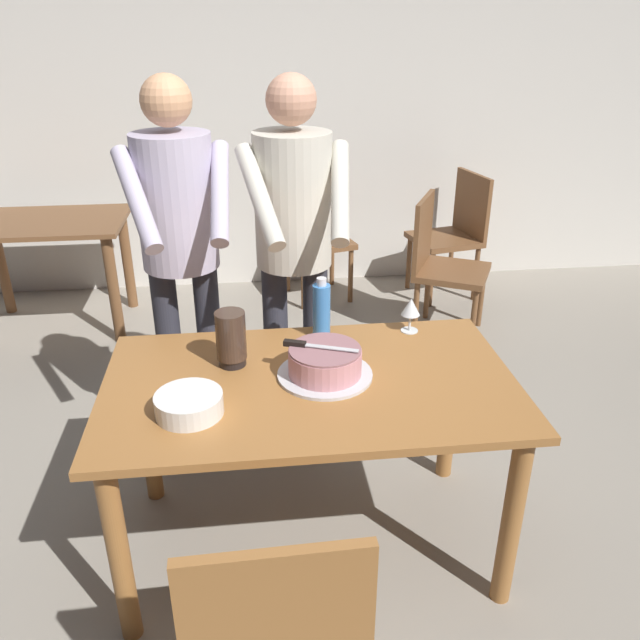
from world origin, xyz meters
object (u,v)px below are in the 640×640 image
object	(u,v)px
person_cutting_cake	(294,236)
background_chair_1	(315,230)
background_chair_0	(441,262)
hurricane_lamp	(231,338)
chair_near_side	(276,634)
water_bottle	(322,310)
person_standing_beside	(180,238)
cake_knife	(305,345)
plate_stack	(189,404)
wine_glass_near	(411,308)
background_chair_2	(454,230)
main_dining_table	(310,409)
cake_on_platter	(325,363)
background_table	(49,245)

from	to	relation	value
person_cutting_cake	background_chair_1	size ratio (longest dim) A/B	1.91
background_chair_0	background_chair_1	world-z (taller)	same
background_chair_0	person_cutting_cake	bearing A→B (deg)	-131.53
hurricane_lamp	chair_near_side	xyz separation A→B (m)	(0.10, -0.95, -0.37)
water_bottle	background_chair_1	size ratio (longest dim) A/B	0.28
person_cutting_cake	person_standing_beside	xyz separation A→B (m)	(-0.48, 0.03, 0.00)
background_chair_0	cake_knife	bearing A→B (deg)	-120.73
plate_stack	hurricane_lamp	xyz separation A→B (m)	(0.14, 0.31, 0.07)
person_cutting_cake	water_bottle	bearing A→B (deg)	-75.10
wine_glass_near	water_bottle	world-z (taller)	water_bottle
background_chair_1	background_chair_2	distance (m)	1.02
main_dining_table	plate_stack	size ratio (longest dim) A/B	6.60
wine_glass_near	background_chair_2	distance (m)	2.29
cake_knife	person_cutting_cake	xyz separation A→B (m)	(0.01, 0.59, 0.21)
cake_knife	background_chair_2	bearing A→B (deg)	60.92
person_standing_beside	water_bottle	bearing A→B (deg)	-30.70
plate_stack	wine_glass_near	xyz separation A→B (m)	(0.85, 0.50, 0.07)
plate_stack	background_chair_0	world-z (taller)	background_chair_0
cake_knife	wine_glass_near	size ratio (longest dim) A/B	1.81
background_chair_0	cake_on_platter	bearing A→B (deg)	-118.72
chair_near_side	cake_knife	bearing A→B (deg)	79.30
hurricane_lamp	person_standing_beside	world-z (taller)	person_standing_beside
person_standing_beside	background_chair_0	size ratio (longest dim) A/B	1.91
cake_knife	hurricane_lamp	distance (m)	0.28
wine_glass_near	chair_near_side	size ratio (longest dim) A/B	0.16
wine_glass_near	water_bottle	size ratio (longest dim) A/B	0.58
cake_on_platter	wine_glass_near	size ratio (longest dim) A/B	2.36
wine_glass_near	person_cutting_cake	world-z (taller)	person_cutting_cake
cake_knife	background_chair_1	xyz separation A→B (m)	(0.31, 2.50, -0.37)
water_bottle	hurricane_lamp	distance (m)	0.40
background_table	background_chair_2	xyz separation A→B (m)	(2.78, 0.25, -0.09)
hurricane_lamp	main_dining_table	bearing A→B (deg)	-28.65
hurricane_lamp	person_standing_beside	distance (m)	0.60
wine_glass_near	background_chair_2	size ratio (longest dim) A/B	0.16
plate_stack	person_standing_beside	bearing A→B (deg)	94.69
wine_glass_near	background_chair_1	size ratio (longest dim) A/B	0.16
person_cutting_cake	chair_near_side	distance (m)	1.57
water_bottle	person_standing_beside	world-z (taller)	person_standing_beside
hurricane_lamp	background_chair_2	world-z (taller)	hurricane_lamp
chair_near_side	wine_glass_near	bearing A→B (deg)	61.78
main_dining_table	plate_stack	distance (m)	0.46
hurricane_lamp	person_standing_beside	bearing A→B (deg)	111.38
chair_near_side	background_chair_2	world-z (taller)	same
background_chair_1	background_chair_2	xyz separation A→B (m)	(1.02, -0.12, 0.00)
background_chair_2	background_chair_0	bearing A→B (deg)	-114.26
cake_knife	wine_glass_near	world-z (taller)	wine_glass_near
wine_glass_near	chair_near_side	world-z (taller)	chair_near_side
person_standing_beside	hurricane_lamp	bearing A→B (deg)	-68.62
background_chair_2	cake_on_platter	bearing A→B (deg)	-117.58
background_table	background_chair_0	distance (m)	2.53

